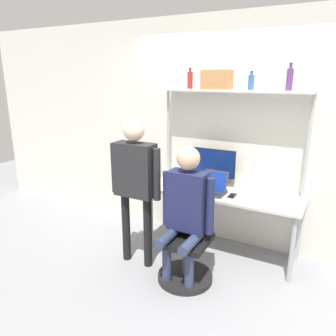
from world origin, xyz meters
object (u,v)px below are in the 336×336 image
bottle_red (190,80)px  storage_box (217,80)px  bottle_purple (290,79)px  cell_phone (232,196)px  monitor (213,166)px  bottle_blue (251,82)px  person_seated (186,205)px  laptop (214,187)px  person_standing (135,175)px  office_chair (187,253)px

bottle_red → storage_box: size_ratio=0.76×
storage_box → bottle_purple: bearing=-0.0°
cell_phone → storage_box: bearing=140.1°
storage_box → bottle_red: bearing=180.0°
monitor → bottle_blue: size_ratio=2.73×
bottle_purple → bottle_blue: size_ratio=1.40×
cell_phone → bottle_blue: bottle_blue is taller
person_seated → storage_box: size_ratio=4.51×
storage_box → laptop: bearing=-67.0°
person_seated → bottle_red: 1.52m
person_standing → bottle_red: bottle_red is taller
cell_phone → person_standing: person_standing is taller
monitor → office_chair: monitor is taller
office_chair → bottle_red: size_ratio=3.94×
person_standing → bottle_red: size_ratio=6.83×
cell_phone → office_chair: (-0.26, -0.59, -0.47)m
cell_phone → bottle_purple: (0.44, 0.28, 1.23)m
laptop → person_seated: 0.64m
monitor → laptop: bearing=-66.7°
bottle_red → bottle_blue: size_ratio=1.21×
person_seated → cell_phone: bearing=67.5°
office_chair → bottle_blue: 1.91m
bottle_purple → bottle_blue: (-0.39, 0.00, -0.03)m
monitor → office_chair: (0.06, -0.83, -0.71)m
monitor → cell_phone: 0.47m
cell_phone → person_standing: bearing=-146.5°
office_chair → monitor: bearing=94.1°
office_chair → person_standing: person_standing is taller
laptop → bottle_blue: size_ratio=1.46×
storage_box → cell_phone: bearing=-39.9°
monitor → laptop: size_ratio=1.87×
monitor → storage_box: (-0.01, 0.03, 0.98)m
person_seated → bottle_blue: 1.49m
person_seated → bottle_purple: bottle_purple is taller
bottle_red → bottle_purple: (1.10, -0.00, 0.02)m
laptop → bottle_red: (-0.44, 0.27, 1.16)m
laptop → cell_phone: (0.22, -0.01, -0.06)m
laptop → cell_phone: laptop is taller
office_chair → storage_box: storage_box is taller
person_seated → storage_box: storage_box is taller
monitor → person_seated: (0.06, -0.88, -0.17)m
monitor → laptop: monitor is taller
person_seated → person_standing: bearing=175.0°
laptop → storage_box: storage_box is taller
monitor → person_seated: person_seated is taller
bottle_blue → storage_box: 0.39m
bottle_blue → storage_box: storage_box is taller
office_chair → storage_box: (-0.07, 0.86, 1.69)m
office_chair → bottle_blue: (0.31, 0.86, 1.67)m
cell_phone → storage_box: size_ratio=0.49×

